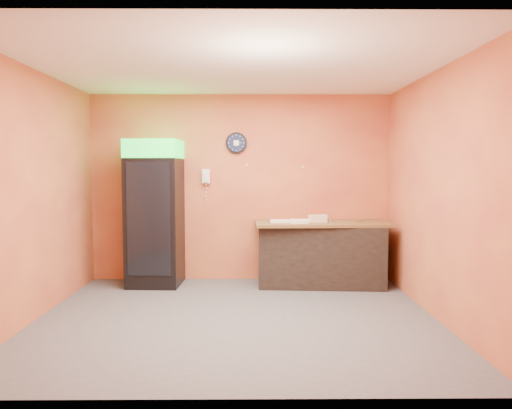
{
  "coord_description": "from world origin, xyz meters",
  "views": [
    {
      "loc": [
        0.17,
        -5.55,
        1.7
      ],
      "look_at": [
        0.22,
        0.6,
        1.25
      ],
      "focal_mm": 35.0,
      "sensor_mm": 36.0,
      "label": 1
    }
  ],
  "objects": [
    {
      "name": "prep_counter",
      "position": [
        1.18,
        1.61,
        0.44
      ],
      "size": [
        1.82,
        0.9,
        0.88
      ],
      "primitive_type": "cube",
      "rotation": [
        0.0,
        0.0,
        -0.07
      ],
      "color": "black",
      "rests_on": "floor"
    },
    {
      "name": "kitchen_tool",
      "position": [
        1.3,
        1.57,
        0.95
      ],
      "size": [
        0.05,
        0.05,
        0.05
      ],
      "primitive_type": "cylinder",
      "color": "silver",
      "rests_on": "butcher_paper"
    },
    {
      "name": "butcher_paper",
      "position": [
        1.18,
        1.61,
        0.9
      ],
      "size": [
        1.92,
        0.92,
        0.04
      ],
      "primitive_type": "cube",
      "rotation": [
        0.0,
        0.0,
        0.02
      ],
      "color": "brown",
      "rests_on": "prep_counter"
    },
    {
      "name": "sub_roll_stack",
      "position": [
        1.12,
        1.52,
        0.98
      ],
      "size": [
        0.27,
        0.14,
        0.11
      ],
      "rotation": [
        0.0,
        0.0,
        0.21
      ],
      "color": "beige",
      "rests_on": "butcher_paper"
    },
    {
      "name": "wrapped_sandwich_right",
      "position": [
        0.87,
        1.57,
        0.94
      ],
      "size": [
        0.29,
        0.12,
        0.04
      ],
      "primitive_type": "cube",
      "rotation": [
        0.0,
        0.0,
        -0.04
      ],
      "color": "white",
      "rests_on": "butcher_paper"
    },
    {
      "name": "floor",
      "position": [
        0.0,
        0.0,
        0.0
      ],
      "size": [
        4.5,
        4.5,
        0.0
      ],
      "primitive_type": "plane",
      "color": "#47474C",
      "rests_on": "ground"
    },
    {
      "name": "wall_clock",
      "position": [
        -0.06,
        1.97,
        2.07
      ],
      "size": [
        0.32,
        0.06,
        0.32
      ],
      "color": "black",
      "rests_on": "back_wall"
    },
    {
      "name": "wall_phone",
      "position": [
        -0.52,
        1.95,
        1.58
      ],
      "size": [
        0.11,
        0.1,
        0.21
      ],
      "color": "white",
      "rests_on": "back_wall"
    },
    {
      "name": "beverage_cooler",
      "position": [
        -1.23,
        1.6,
        1.03
      ],
      "size": [
        0.77,
        0.78,
        2.1
      ],
      "rotation": [
        0.0,
        0.0,
        -0.04
      ],
      "color": "black",
      "rests_on": "floor"
    },
    {
      "name": "right_wall",
      "position": [
        2.25,
        0.0,
        1.4
      ],
      "size": [
        0.02,
        4.0,
        2.8
      ],
      "primitive_type": "cube",
      "color": "#D5783C",
      "rests_on": "floor"
    },
    {
      "name": "left_wall",
      "position": [
        -2.25,
        0.0,
        1.4
      ],
      "size": [
        0.02,
        4.0,
        2.8
      ],
      "primitive_type": "cube",
      "color": "#D5783C",
      "rests_on": "floor"
    },
    {
      "name": "ceiling",
      "position": [
        0.0,
        0.0,
        2.8
      ],
      "size": [
        4.5,
        4.0,
        0.02
      ],
      "primitive_type": "cube",
      "color": "white",
      "rests_on": "back_wall"
    },
    {
      "name": "wrapped_sandwich_mid",
      "position": [
        0.85,
        1.41,
        0.95
      ],
      "size": [
        0.31,
        0.16,
        0.04
      ],
      "primitive_type": "cube",
      "rotation": [
        0.0,
        0.0,
        0.16
      ],
      "color": "white",
      "rests_on": "butcher_paper"
    },
    {
      "name": "back_wall",
      "position": [
        0.0,
        2.0,
        1.4
      ],
      "size": [
        4.5,
        0.02,
        2.8
      ],
      "primitive_type": "cube",
      "color": "#D5783C",
      "rests_on": "floor"
    },
    {
      "name": "wrapped_sandwich_left",
      "position": [
        0.58,
        1.5,
        0.94
      ],
      "size": [
        0.29,
        0.12,
        0.04
      ],
      "primitive_type": "cube",
      "rotation": [
        0.0,
        0.0,
        0.04
      ],
      "color": "white",
      "rests_on": "butcher_paper"
    }
  ]
}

